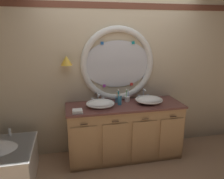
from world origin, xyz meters
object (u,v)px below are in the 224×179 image
at_px(sink_basin_right, 149,100).
at_px(toothbrush_holder_right, 127,99).
at_px(toothbrush_holder_left, 118,99).
at_px(folded_hand_towel, 77,111).
at_px(sink_basin_left, 100,103).
at_px(soap_dispenser, 120,100).

relative_size(sink_basin_right, toothbrush_holder_right, 1.99).
relative_size(toothbrush_holder_left, folded_hand_towel, 1.56).
relative_size(sink_basin_right, folded_hand_towel, 2.96).
xyz_separation_m(sink_basin_left, sink_basin_right, (0.76, 0.00, 0.01)).
bearing_deg(toothbrush_holder_left, sink_basin_right, -18.45).
height_order(toothbrush_holder_left, toothbrush_holder_right, toothbrush_holder_left).
distance_m(sink_basin_left, toothbrush_holder_left, 0.34).
xyz_separation_m(sink_basin_left, folded_hand_towel, (-0.35, -0.17, -0.03)).
bearing_deg(sink_basin_left, toothbrush_holder_right, 19.28).
distance_m(toothbrush_holder_right, soap_dispenser, 0.20).
relative_size(toothbrush_holder_left, toothbrush_holder_right, 1.05).
bearing_deg(toothbrush_holder_right, soap_dispenser, -141.40).
bearing_deg(toothbrush_holder_left, sink_basin_left, -153.44).
xyz_separation_m(toothbrush_holder_left, folded_hand_towel, (-0.65, -0.32, -0.03)).
bearing_deg(folded_hand_towel, soap_dispenser, 17.30).
relative_size(sink_basin_left, folded_hand_towel, 2.94).
xyz_separation_m(sink_basin_right, toothbrush_holder_left, (-0.46, 0.15, -0.01)).
relative_size(toothbrush_holder_left, soap_dispenser, 1.32).
xyz_separation_m(toothbrush_holder_right, soap_dispenser, (-0.16, -0.12, 0.02)).
height_order(sink_basin_right, folded_hand_towel, sink_basin_right).
distance_m(toothbrush_holder_left, soap_dispenser, 0.12).
bearing_deg(sink_basin_left, toothbrush_holder_left, 26.56).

